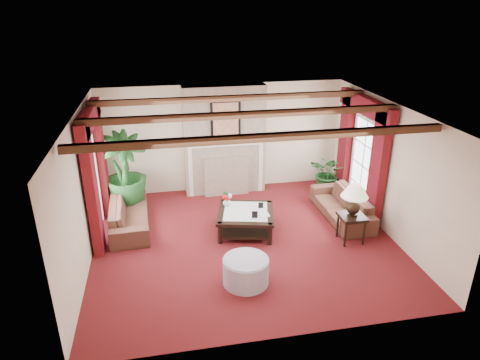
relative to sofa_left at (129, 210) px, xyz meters
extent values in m
plane|color=#420C0B|center=(2.32, -1.07, -0.39)|extent=(6.00, 6.00, 0.00)
plane|color=white|center=(2.32, -1.07, 2.31)|extent=(6.00, 6.00, 0.00)
cube|color=beige|center=(2.32, 1.68, 0.96)|extent=(6.00, 0.02, 2.70)
cube|color=beige|center=(-0.68, -1.07, 0.96)|extent=(0.02, 5.50, 2.70)
cube|color=beige|center=(5.32, -1.07, 0.96)|extent=(0.02, 5.50, 2.70)
imported|color=#330E13|center=(0.00, 0.00, 0.00)|extent=(2.04, 0.74, 0.78)
imported|color=#330E13|center=(4.67, -0.45, 0.00)|extent=(2.01, 0.65, 0.78)
imported|color=black|center=(-0.09, 0.92, 0.12)|extent=(2.45, 2.63, 1.02)
imported|color=black|center=(4.89, 0.93, -0.01)|extent=(1.86, 1.86, 0.77)
cylinder|color=#A79EB3|center=(2.06, -2.42, -0.16)|extent=(0.80, 0.80, 0.47)
imported|color=silver|center=(2.08, -0.35, 0.17)|extent=(0.30, 0.30, 0.18)
imported|color=black|center=(2.65, -0.90, 0.22)|extent=(0.20, 0.03, 0.27)
camera|label=1|loc=(0.80, -8.46, 4.19)|focal=32.00mm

